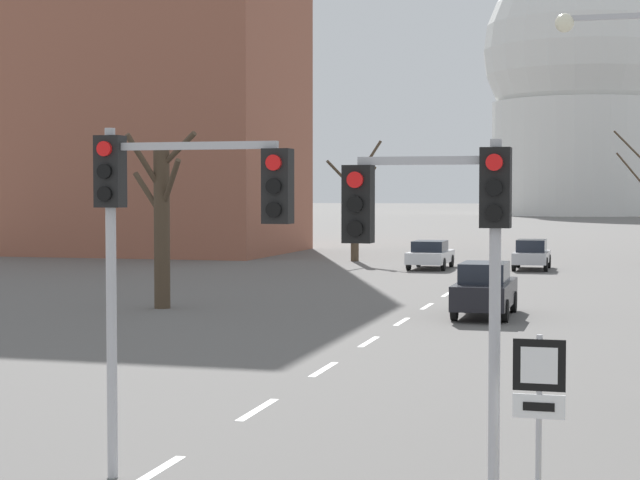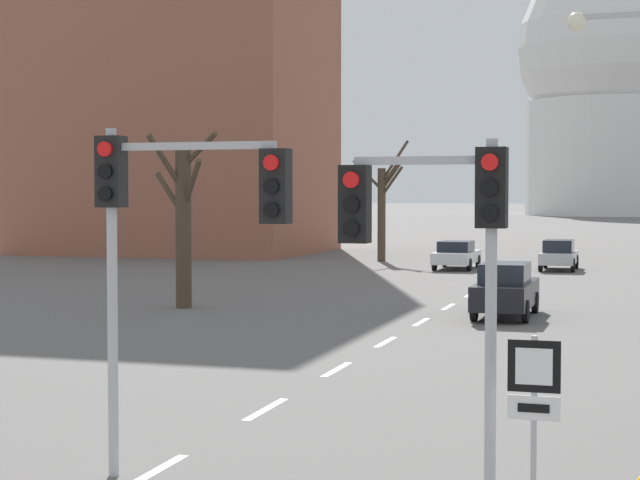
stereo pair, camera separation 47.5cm
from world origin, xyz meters
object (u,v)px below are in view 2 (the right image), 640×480
at_px(traffic_signal_near_right, 441,231).
at_px(traffic_signal_centre_tall, 168,213).
at_px(route_sign_post, 534,398).
at_px(sedan_mid_centre, 559,255).
at_px(sedan_near_left, 506,290).
at_px(sedan_near_right, 456,254).

height_order(traffic_signal_near_right, traffic_signal_centre_tall, traffic_signal_centre_tall).
xyz_separation_m(traffic_signal_near_right, traffic_signal_centre_tall, (-3.69, 0.20, 0.19)).
bearing_deg(traffic_signal_centre_tall, route_sign_post, -6.89).
xyz_separation_m(traffic_signal_centre_tall, sedan_mid_centre, (1.76, 41.53, -2.80)).
xyz_separation_m(route_sign_post, sedan_mid_centre, (-3.09, 42.12, -0.71)).
distance_m(traffic_signal_near_right, route_sign_post, 2.26).
distance_m(traffic_signal_near_right, sedan_mid_centre, 41.86).
distance_m(traffic_signal_near_right, sedan_near_left, 20.76).
bearing_deg(route_sign_post, traffic_signal_near_right, 161.61).
bearing_deg(route_sign_post, sedan_near_right, 101.09).
xyz_separation_m(traffic_signal_near_right, sedan_mid_centre, (-1.93, 41.73, -2.61)).
bearing_deg(sedan_near_left, sedan_mid_centre, 90.21).
bearing_deg(sedan_near_right, traffic_signal_near_right, -80.37).
xyz_separation_m(traffic_signal_near_right, sedan_near_right, (-6.96, 41.03, -2.65)).
distance_m(route_sign_post, sedan_mid_centre, 42.24).
relative_size(traffic_signal_centre_tall, sedan_near_left, 1.06).
relative_size(traffic_signal_centre_tall, sedan_mid_centre, 1.12).
xyz_separation_m(traffic_signal_near_right, route_sign_post, (1.16, -0.39, -1.90)).
relative_size(route_sign_post, sedan_near_left, 0.50).
distance_m(traffic_signal_centre_tall, sedan_mid_centre, 41.67).
bearing_deg(sedan_near_right, route_sign_post, -78.91).
bearing_deg(route_sign_post, sedan_mid_centre, 94.19).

